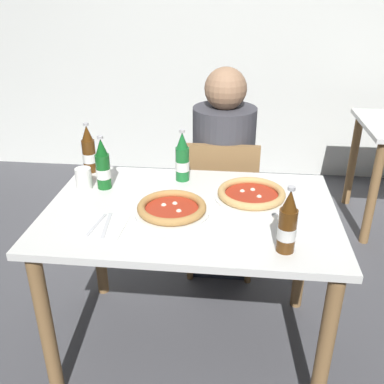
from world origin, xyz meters
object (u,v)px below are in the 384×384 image
at_px(chair_behind_table, 222,200).
at_px(beer_bottle_right, 182,159).
at_px(pizza_margherita_near, 172,209).
at_px(napkin_with_cutlery, 102,226).
at_px(beer_bottle_left, 89,151).
at_px(beer_bottle_center, 287,225).
at_px(paper_cup, 84,178).
at_px(pizza_marinara_far, 251,194).
at_px(dining_table_main, 191,232).
at_px(beer_bottle_extra, 103,166).
at_px(diner_seated, 223,180).

bearing_deg(chair_behind_table, beer_bottle_right, 61.22).
bearing_deg(pizza_margherita_near, napkin_with_cutlery, -152.00).
distance_m(chair_behind_table, napkin_with_cutlery, 0.94).
height_order(beer_bottle_left, beer_bottle_center, same).
xyz_separation_m(chair_behind_table, paper_cup, (-0.61, -0.47, 0.32)).
distance_m(chair_behind_table, pizza_marinara_far, 0.59).
distance_m(pizza_margherita_near, napkin_with_cutlery, 0.29).
distance_m(dining_table_main, pizza_margherita_near, 0.16).
relative_size(dining_table_main, chair_behind_table, 1.41).
xyz_separation_m(beer_bottle_left, napkin_with_cutlery, (0.21, -0.52, -0.10)).
bearing_deg(pizza_marinara_far, paper_cup, 177.74).
xyz_separation_m(beer_bottle_right, beer_bottle_extra, (-0.34, -0.12, 0.00)).
bearing_deg(dining_table_main, napkin_with_cutlery, -150.26).
bearing_deg(diner_seated, beer_bottle_extra, -135.80).
bearing_deg(paper_cup, beer_bottle_left, 99.73).
bearing_deg(beer_bottle_left, paper_cup, -80.27).
relative_size(beer_bottle_left, napkin_with_cutlery, 1.30).
bearing_deg(beer_bottle_right, beer_bottle_left, 173.54).
height_order(dining_table_main, diner_seated, diner_seated).
relative_size(beer_bottle_center, napkin_with_cutlery, 1.30).
bearing_deg(diner_seated, beer_bottle_right, -115.00).
relative_size(dining_table_main, beer_bottle_right, 4.86).
bearing_deg(beer_bottle_center, napkin_with_cutlery, 172.58).
relative_size(beer_bottle_left, beer_bottle_center, 1.00).
bearing_deg(beer_bottle_left, napkin_with_cutlery, -67.89).
relative_size(beer_bottle_left, paper_cup, 2.60).
xyz_separation_m(beer_bottle_center, beer_bottle_right, (-0.43, 0.55, 0.00)).
bearing_deg(paper_cup, pizza_margherita_near, -24.23).
bearing_deg(beer_bottle_left, pizza_marinara_far, -15.56).
bearing_deg(paper_cup, napkin_with_cutlery, -61.57).
distance_m(pizza_marinara_far, beer_bottle_center, 0.41).
bearing_deg(beer_bottle_right, napkin_with_cutlery, -118.70).
height_order(pizza_margherita_near, pizza_marinara_far, same).
relative_size(diner_seated, paper_cup, 12.73).
xyz_separation_m(pizza_margherita_near, beer_bottle_left, (-0.46, 0.38, 0.08)).
bearing_deg(pizza_margherita_near, pizza_marinara_far, 27.00).
xyz_separation_m(chair_behind_table, pizza_margherita_near, (-0.18, -0.66, 0.29)).
relative_size(pizza_margherita_near, paper_cup, 3.19).
bearing_deg(dining_table_main, beer_bottle_left, 148.15).
xyz_separation_m(beer_bottle_left, beer_bottle_center, (0.90, -0.61, 0.00)).
bearing_deg(chair_behind_table, diner_seated, -89.82).
bearing_deg(pizza_marinara_far, beer_bottle_left, 164.44).
bearing_deg(pizza_marinara_far, pizza_margherita_near, -153.00).
height_order(pizza_margherita_near, beer_bottle_left, beer_bottle_left).
relative_size(beer_bottle_extra, paper_cup, 2.60).
bearing_deg(diner_seated, beer_bottle_left, -152.91).
distance_m(pizza_marinara_far, beer_bottle_right, 0.37).
bearing_deg(napkin_with_cutlery, paper_cup, 118.43).
bearing_deg(beer_bottle_extra, napkin_with_cutlery, -75.65).
distance_m(pizza_margherita_near, beer_bottle_extra, 0.41).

